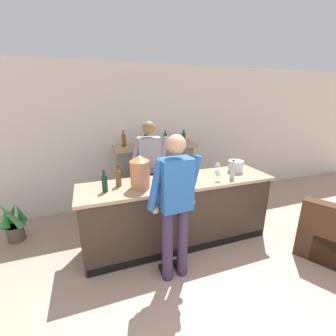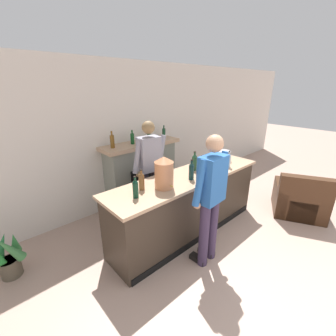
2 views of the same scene
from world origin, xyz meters
name	(u,v)px [view 2 (image 2 of 2)]	position (x,y,z in m)	size (l,w,h in m)	color
ground_plane	(329,320)	(0.00, 0.00, 0.00)	(24.00, 24.00, 0.00)	tan
wall_back_panel	(129,136)	(0.00, 3.66, 1.38)	(12.00, 0.07, 2.75)	silver
bar_counter	(188,204)	(0.03, 2.07, 0.50)	(2.81, 0.72, 1.01)	#3A2E24
fireplace_stone	(142,173)	(0.07, 3.40, 0.65)	(1.59, 0.52, 1.58)	gray
armchair_black	(299,201)	(1.96, 1.01, 0.27)	(1.12, 1.13, 0.85)	#412716
potted_plant_corner	(8,256)	(-2.34, 2.93, 0.31)	(0.37, 0.41, 0.73)	brown
person_customer	(210,197)	(-0.28, 1.42, 0.99)	(0.66, 0.32, 1.79)	#3C2E49
person_bartender	(150,168)	(-0.22, 2.74, 0.99)	(0.66, 0.33, 1.79)	black
copper_dispenser	(164,172)	(-0.55, 2.00, 1.23)	(0.26, 0.30, 0.44)	#C57B50
ice_bucket_steel	(224,156)	(1.04, 2.15, 1.10)	(0.25, 0.25, 0.18)	silver
wine_bottle_port_short	(202,165)	(0.24, 2.00, 1.14)	(0.08, 0.08, 0.29)	brown
wine_bottle_chardonnay_pale	(135,188)	(-1.00, 2.02, 1.13)	(0.07, 0.07, 0.28)	#0D3120
wine_bottle_merlot_tall	(191,171)	(-0.07, 1.94, 1.14)	(0.08, 0.08, 0.31)	#102C2A
wine_bottle_rose_blush	(141,181)	(-0.81, 2.16, 1.13)	(0.08, 0.08, 0.28)	brown
wine_bottle_cabernet_heavy	(229,160)	(0.79, 1.88, 1.13)	(0.07, 0.07, 0.29)	#9CACB8
wine_bottle_burgundy_dark	(194,162)	(0.26, 2.17, 1.15)	(0.08, 0.08, 0.32)	#1C4128
wine_glass_near_bucket	(210,155)	(0.78, 2.26, 1.13)	(0.09, 0.09, 0.17)	silver
wine_glass_front_right	(221,163)	(0.55, 1.86, 1.13)	(0.08, 0.08, 0.18)	silver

